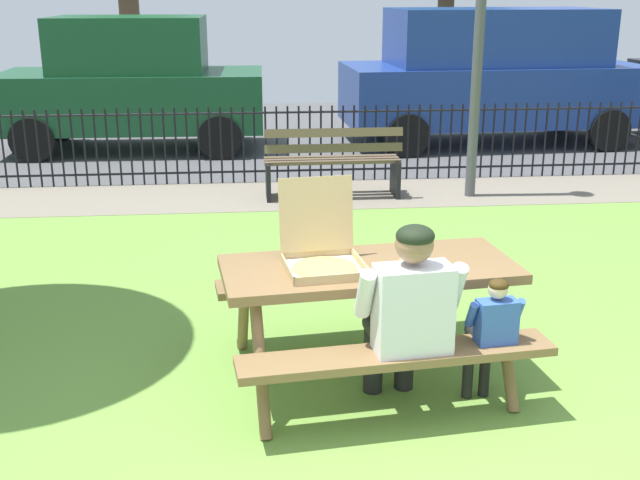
# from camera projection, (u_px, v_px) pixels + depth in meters

# --- Properties ---
(ground) EXTENTS (28.00, 10.88, 0.02)m
(ground) POSITION_uv_depth(u_px,v_px,m) (379.00, 382.00, 5.05)
(ground) COLOR #6B9A3D
(cobblestone_walkway) EXTENTS (28.00, 1.40, 0.01)m
(cobblestone_walkway) POSITION_uv_depth(u_px,v_px,m) (315.00, 195.00, 9.54)
(cobblestone_walkway) COLOR gray
(street_asphalt) EXTENTS (28.00, 7.19, 0.01)m
(street_asphalt) POSITION_uv_depth(u_px,v_px,m) (293.00, 133.00, 13.61)
(street_asphalt) COLOR #515154
(picnic_table_foreground) EXTENTS (1.95, 1.67, 0.79)m
(picnic_table_foreground) POSITION_uv_depth(u_px,v_px,m) (369.00, 291.00, 4.90)
(picnic_table_foreground) COLOR brown
(picnic_table_foreground) RESTS_ON ground
(pizza_box_open) EXTENTS (0.52, 0.56, 0.52)m
(pizza_box_open) POSITION_uv_depth(u_px,v_px,m) (322.00, 252.00, 4.78)
(pizza_box_open) COLOR tan
(pizza_box_open) RESTS_ON picnic_table_foreground
(pizza_slice_on_table) EXTENTS (0.30, 0.22, 0.02)m
(pizza_slice_on_table) POSITION_uv_depth(u_px,v_px,m) (392.00, 267.00, 4.79)
(pizza_slice_on_table) COLOR #F9CF7C
(pizza_slice_on_table) RESTS_ON picnic_table_foreground
(adult_at_table) EXTENTS (0.63, 0.62, 1.19)m
(adult_at_table) POSITION_uv_depth(u_px,v_px,m) (407.00, 311.00, 4.44)
(adult_at_table) COLOR black
(adult_at_table) RESTS_ON ground
(child_at_table) EXTENTS (0.34, 0.34, 0.85)m
(child_at_table) POSITION_uv_depth(u_px,v_px,m) (490.00, 330.00, 4.55)
(child_at_table) COLOR black
(child_at_table) RESTS_ON ground
(iron_fence_streetside) EXTENTS (20.07, 0.03, 0.97)m
(iron_fence_streetside) POSITION_uv_depth(u_px,v_px,m) (310.00, 143.00, 10.05)
(iron_fence_streetside) COLOR black
(iron_fence_streetside) RESTS_ON ground
(park_bench_center) EXTENTS (1.60, 0.47, 0.85)m
(park_bench_center) POSITION_uv_depth(u_px,v_px,m) (332.00, 163.00, 9.30)
(park_bench_center) COLOR brown
(park_bench_center) RESTS_ON ground
(parked_car_center) EXTENTS (3.94, 1.90, 1.98)m
(parked_car_center) POSITION_uv_depth(u_px,v_px,m) (133.00, 83.00, 11.89)
(parked_car_center) COLOR #154929
(parked_car_center) RESTS_ON ground
(parked_car_right) EXTENTS (4.68, 2.13, 2.08)m
(parked_car_right) POSITION_uv_depth(u_px,v_px,m) (493.00, 74.00, 12.36)
(parked_car_right) COLOR navy
(parked_car_right) RESTS_ON ground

